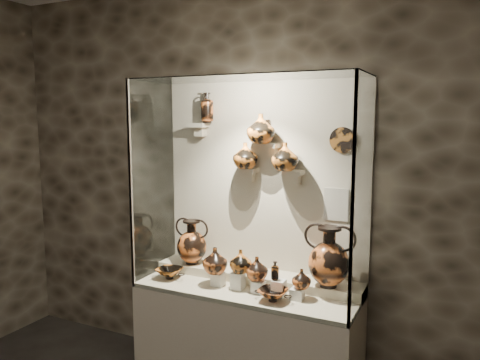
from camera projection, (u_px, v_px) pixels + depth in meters
name	position (u px, v px, depth m)	size (l,w,h in m)	color
wall_back	(264.00, 182.00, 3.73)	(5.00, 0.02, 3.20)	#2C251B
plinth	(247.00, 341.00, 3.61)	(1.70, 0.60, 0.80)	#C0B59B
front_tier	(247.00, 289.00, 3.55)	(1.68, 0.58, 0.03)	beige
rear_tier	(256.00, 278.00, 3.71)	(1.70, 0.25, 0.10)	beige
back_panel	(264.00, 182.00, 3.73)	(1.70, 0.03, 1.60)	#C0B59B
glass_front	(229.00, 193.00, 3.18)	(1.70, 0.01, 1.60)	white
glass_left	(153.00, 181.00, 3.81)	(0.01, 0.60, 1.60)	white
glass_right	(363.00, 196.00, 3.08)	(0.01, 0.60, 1.60)	white
glass_top	(247.00, 78.00, 3.34)	(1.70, 0.60, 0.01)	white
frame_post_left	(131.00, 186.00, 3.55)	(0.02, 0.02, 1.60)	gray
frame_post_right	(352.00, 203.00, 2.83)	(0.02, 0.02, 1.60)	gray
pedestal_a	(218.00, 279.00, 3.60)	(0.09, 0.09, 0.10)	silver
pedestal_b	(238.00, 280.00, 3.52)	(0.09, 0.09, 0.13)	silver
pedestal_c	(259.00, 287.00, 3.45)	(0.09, 0.09, 0.09)	silver
pedestal_d	(279.00, 288.00, 3.38)	(0.09, 0.09, 0.12)	silver
pedestal_e	(297.00, 294.00, 3.32)	(0.09, 0.09, 0.08)	silver
bracket_ul	(199.00, 125.00, 3.84)	(0.14, 0.12, 0.04)	#C0B59B
bracket_ca	(248.00, 170.00, 3.69)	(0.14, 0.12, 0.04)	#C0B59B
bracket_cb	(272.00, 146.00, 3.58)	(0.10, 0.12, 0.04)	#C0B59B
bracket_cc	(294.00, 173.00, 3.53)	(0.14, 0.12, 0.04)	#C0B59B
amphora_left	(192.00, 242.00, 3.89)	(0.30, 0.30, 0.37)	#C45C25
amphora_right	(329.00, 257.00, 3.35)	(0.36, 0.36, 0.45)	#C45C25
jug_a	(215.00, 260.00, 3.57)	(0.19, 0.19, 0.20)	#C45C25
jug_b	(241.00, 261.00, 3.50)	(0.17, 0.17, 0.17)	#B96320
jug_c	(257.00, 268.00, 3.45)	(0.17, 0.17, 0.17)	#C45C25
jug_e	(302.00, 279.00, 3.31)	(0.14, 0.14, 0.14)	#C45C25
lekythos_small	(275.00, 270.00, 3.36)	(0.07, 0.07, 0.16)	#B96320
kylix_left	(170.00, 272.00, 3.75)	(0.26, 0.22, 0.10)	#B96320
kylix_right	(273.00, 294.00, 3.29)	(0.26, 0.22, 0.11)	#C45C25
lekythos_tall	(207.00, 106.00, 3.78)	(0.11, 0.11, 0.28)	#C45C25
ovoid_vase_a	(245.00, 156.00, 3.64)	(0.20, 0.20, 0.20)	#B96320
ovoid_vase_b	(261.00, 128.00, 3.54)	(0.22, 0.22, 0.23)	#B96320
ovoid_vase_c	(285.00, 157.00, 3.49)	(0.20, 0.20, 0.21)	#B96320
wall_plate	(342.00, 140.00, 3.39)	(0.19, 0.19, 0.02)	#96571D
info_placard	(336.00, 204.00, 3.47)	(0.18, 0.01, 0.24)	beige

